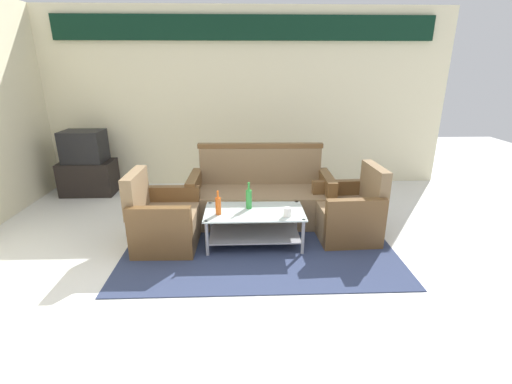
# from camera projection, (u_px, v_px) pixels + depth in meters

# --- Properties ---
(ground_plane) EXTENTS (14.00, 14.00, 0.00)m
(ground_plane) POSITION_uv_depth(u_px,v_px,m) (252.00, 278.00, 3.47)
(ground_plane) COLOR white
(wall_back) EXTENTS (6.52, 0.19, 2.80)m
(wall_back) POSITION_uv_depth(u_px,v_px,m) (247.00, 95.00, 5.86)
(wall_back) COLOR beige
(wall_back) RESTS_ON ground
(rug) EXTENTS (2.95, 2.07, 0.01)m
(rug) POSITION_uv_depth(u_px,v_px,m) (259.00, 242.00, 4.19)
(rug) COLOR #2D3856
(rug) RESTS_ON ground
(couch) EXTENTS (1.82, 0.78, 0.96)m
(couch) POSITION_uv_depth(u_px,v_px,m) (261.00, 197.00, 4.69)
(couch) COLOR #7F6647
(couch) RESTS_ON rug
(armchair_left) EXTENTS (0.71, 0.77, 0.85)m
(armchair_left) POSITION_uv_depth(u_px,v_px,m) (164.00, 221.00, 4.03)
(armchair_left) COLOR #7F6647
(armchair_left) RESTS_ON rug
(armchair_right) EXTENTS (0.73, 0.79, 0.85)m
(armchair_right) POSITION_uv_depth(u_px,v_px,m) (349.00, 213.00, 4.25)
(armchair_right) COLOR #7F6647
(armchair_right) RESTS_ON rug
(coffee_table) EXTENTS (1.10, 0.60, 0.40)m
(coffee_table) POSITION_uv_depth(u_px,v_px,m) (254.00, 222.00, 4.05)
(coffee_table) COLOR silver
(coffee_table) RESTS_ON rug
(bottle_green) EXTENTS (0.07, 0.07, 0.31)m
(bottle_green) POSITION_uv_depth(u_px,v_px,m) (249.00, 199.00, 4.04)
(bottle_green) COLOR #2D8C38
(bottle_green) RESTS_ON coffee_table
(bottle_orange) EXTENTS (0.06, 0.06, 0.27)m
(bottle_orange) POSITION_uv_depth(u_px,v_px,m) (218.00, 205.00, 3.88)
(bottle_orange) COLOR #D85919
(bottle_orange) RESTS_ON coffee_table
(cup) EXTENTS (0.08, 0.08, 0.10)m
(cup) POSITION_uv_depth(u_px,v_px,m) (287.00, 212.00, 3.84)
(cup) COLOR silver
(cup) RESTS_ON coffee_table
(tv_stand) EXTENTS (0.80, 0.50, 0.52)m
(tv_stand) POSITION_uv_depth(u_px,v_px,m) (89.00, 177.00, 5.70)
(tv_stand) COLOR black
(tv_stand) RESTS_ON ground
(television) EXTENTS (0.61, 0.46, 0.48)m
(television) POSITION_uv_depth(u_px,v_px,m) (84.00, 146.00, 5.54)
(television) COLOR black
(television) RESTS_ON tv_stand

